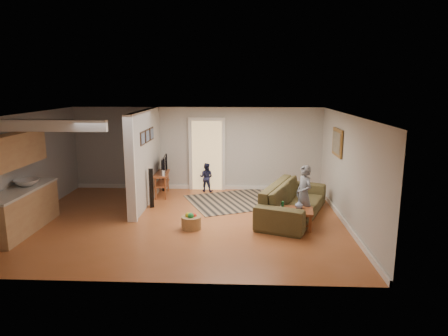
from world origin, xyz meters
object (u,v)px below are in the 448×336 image
Objects in this scene: toddler at (206,191)px; child at (303,222)px; speaker_right at (164,175)px; sofa at (293,217)px; tv_console at (162,175)px; toy_basket at (191,222)px; coffee_table at (289,213)px; speaker_left at (151,188)px.

child is at bearing 147.14° from toddler.
speaker_right is 4.64m from child.
child is (0.20, -0.35, 0.00)m from sofa.
sofa is 4.00m from tv_console.
speaker_right is at bearing 111.04° from toy_basket.
sofa is 0.81m from coffee_table.
speaker_left is at bearing 101.57° from sofa.
child is (3.80, -0.96, -0.52)m from speaker_left.
tv_console is 1.14× the size of speaker_right.
speaker_left is 2.36× the size of toy_basket.
speaker_left reaches higher than coffee_table.
coffee_table is at bearing -172.34° from sofa.
speaker_left is (-0.06, -1.16, -0.09)m from tv_console.
toy_basket is at bearing -74.70° from speaker_left.
speaker_right is (-3.60, 2.28, 0.48)m from sofa.
speaker_right is 0.71× the size of child.
tv_console is 1.06× the size of speaker_left.
coffee_table is 2.60× the size of toy_basket.
toddler is at bearing 89.01° from toy_basket.
speaker_left is 0.77× the size of child.
tv_console reaches higher than toddler.
speaker_left is (-3.43, 1.33, 0.19)m from coffee_table.
tv_console reaches higher than toy_basket.
speaker_left reaches higher than sofa.
child reaches higher than toddler.
sofa is 0.40m from child.
tv_console reaches higher than child.
speaker_left is 1.19× the size of toddler.
toddler is (0.06, 3.21, -0.16)m from toy_basket.
sofa is at bearing 76.42° from coffee_table.
speaker_left is at bearing -128.63° from child.
speaker_right is 2.19× the size of toy_basket.
coffee_table is 1.32× the size of toddler.
speaker_right is (0.00, 1.66, -0.04)m from speaker_left.
child is at bearing 45.15° from coffee_table.
toy_basket is at bearing 132.83° from sofa.
toddler is (-2.31, 2.28, 0.00)m from sofa.
toddler is at bearing 125.53° from coffee_table.
sofa is 6.34× the size of toy_basket.
sofa is at bearing -174.99° from child.
speaker_right is 1.38m from toddler.
sofa is 4.29m from speaker_right.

